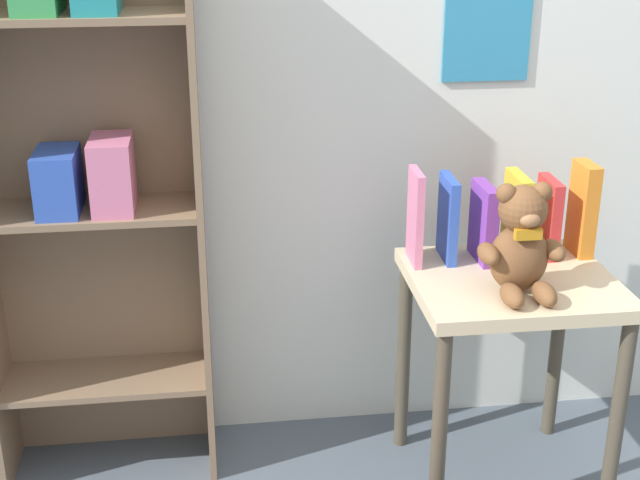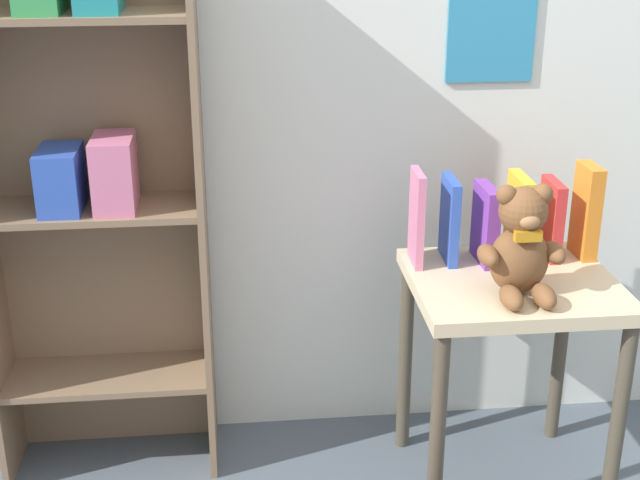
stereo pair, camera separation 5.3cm
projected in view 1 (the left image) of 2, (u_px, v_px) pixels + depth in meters
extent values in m
cube|color=silver|center=(441.00, 12.00, 2.43)|extent=(4.80, 0.06, 2.50)
cube|color=teal|center=(487.00, 36.00, 2.43)|extent=(0.24, 0.01, 0.25)
cube|color=#7F664C|center=(200.00, 207.00, 2.36)|extent=(0.02, 0.25, 1.56)
cube|color=#7F664C|center=(94.00, 197.00, 2.43)|extent=(0.59, 0.02, 1.56)
cube|color=#7F664C|center=(107.00, 378.00, 2.50)|extent=(0.55, 0.23, 0.02)
cube|color=#7F664C|center=(90.00, 212.00, 2.32)|extent=(0.55, 0.23, 0.02)
cube|color=#7F664C|center=(70.00, 16.00, 2.14)|extent=(0.55, 0.23, 0.02)
cube|color=#2D51B7|center=(58.00, 181.00, 2.27)|extent=(0.10, 0.18, 0.16)
cube|color=#D17093|center=(113.00, 174.00, 2.28)|extent=(0.10, 0.18, 0.19)
cube|color=beige|center=(512.00, 283.00, 2.31)|extent=(0.52, 0.47, 0.04)
cylinder|color=#494233|center=(439.00, 437.00, 2.21)|extent=(0.04, 0.04, 0.59)
cylinder|color=#494233|center=(617.00, 423.00, 2.27)|extent=(0.04, 0.04, 0.59)
cylinder|color=#494233|center=(403.00, 357.00, 2.59)|extent=(0.04, 0.04, 0.59)
cylinder|color=#494233|center=(557.00, 347.00, 2.64)|extent=(0.04, 0.04, 0.59)
ellipsoid|color=brown|center=(519.00, 258.00, 2.20)|extent=(0.15, 0.11, 0.17)
sphere|color=brown|center=(523.00, 209.00, 2.15)|extent=(0.12, 0.12, 0.12)
sphere|color=brown|center=(506.00, 194.00, 2.13)|extent=(0.05, 0.05, 0.05)
sphere|color=brown|center=(542.00, 192.00, 2.14)|extent=(0.05, 0.05, 0.05)
ellipsoid|color=#9B6842|center=(530.00, 220.00, 2.11)|extent=(0.05, 0.04, 0.04)
ellipsoid|color=brown|center=(488.00, 254.00, 2.17)|extent=(0.05, 0.10, 0.05)
ellipsoid|color=brown|center=(554.00, 250.00, 2.19)|extent=(0.05, 0.10, 0.05)
ellipsoid|color=brown|center=(512.00, 296.00, 2.14)|extent=(0.05, 0.10, 0.05)
ellipsoid|color=brown|center=(544.00, 294.00, 2.15)|extent=(0.05, 0.10, 0.05)
cube|color=#C68419|center=(528.00, 234.00, 2.12)|extent=(0.07, 0.02, 0.03)
cube|color=#D17093|center=(415.00, 217.00, 2.35)|extent=(0.02, 0.12, 0.25)
cube|color=#2D51B7|center=(448.00, 218.00, 2.38)|extent=(0.03, 0.14, 0.23)
cube|color=purple|center=(484.00, 223.00, 2.38)|extent=(0.04, 0.14, 0.21)
cube|color=gold|center=(516.00, 216.00, 2.39)|extent=(0.03, 0.15, 0.23)
cube|color=red|center=(548.00, 217.00, 2.41)|extent=(0.03, 0.13, 0.21)
cube|color=orange|center=(583.00, 209.00, 2.41)|extent=(0.04, 0.11, 0.26)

